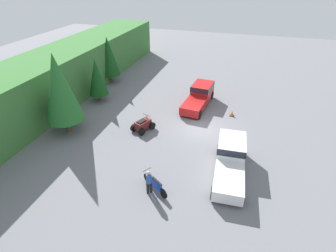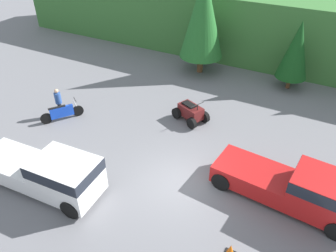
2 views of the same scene
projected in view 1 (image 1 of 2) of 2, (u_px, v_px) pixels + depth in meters
The scene contains 11 objects.
ground_plane at pixel (201, 129), 23.39m from camera, with size 80.00×80.00×0.00m, color slate.
hillside_backdrop at pixel (45, 83), 26.10m from camera, with size 44.00×6.00×4.85m.
tree_left at pixel (59, 88), 20.93m from camera, with size 3.05×3.05×6.93m.
tree_mid_left at pixel (97, 77), 26.87m from camera, with size 2.00×2.00×4.56m.
tree_mid_right at pixel (109, 56), 31.20m from camera, with size 2.42×2.42×5.50m.
pickup_truck_red at pixel (200, 95), 27.10m from camera, with size 6.00×2.54×1.88m.
pickup_truck_second at pixel (231, 158), 18.25m from camera, with size 5.99×2.33×1.88m.
dirt_bike at pixel (155, 184), 16.80m from camera, with size 1.48×2.07×1.12m.
quad_atv at pixel (143, 125), 22.94m from camera, with size 2.27×1.89×1.29m.
rider_person at pixel (149, 181), 16.30m from camera, with size 0.51×0.51×1.77m.
traffic_cone at pixel (232, 113), 25.27m from camera, with size 0.42×0.42×0.55m.
Camera 1 is at (-19.83, -2.93, 12.42)m, focal length 28.00 mm.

